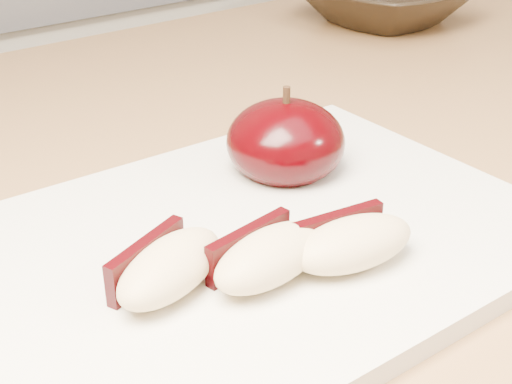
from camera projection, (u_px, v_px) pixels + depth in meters
back_cabinet at (2, 233)px, 1.24m from camera, size 2.40×0.62×0.94m
cutting_board at (256, 241)px, 0.41m from camera, size 0.34×0.25×0.01m
apple_half at (286, 142)px, 0.46m from camera, size 0.09×0.09×0.06m
apple_wedge_a at (168, 266)px, 0.35m from camera, size 0.08×0.06×0.03m
apple_wedge_b at (267, 256)px, 0.36m from camera, size 0.07×0.04×0.03m
apple_wedge_c at (351, 242)px, 0.37m from camera, size 0.08×0.05×0.03m
bowl at (384, 1)px, 0.83m from camera, size 0.21×0.21×0.05m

